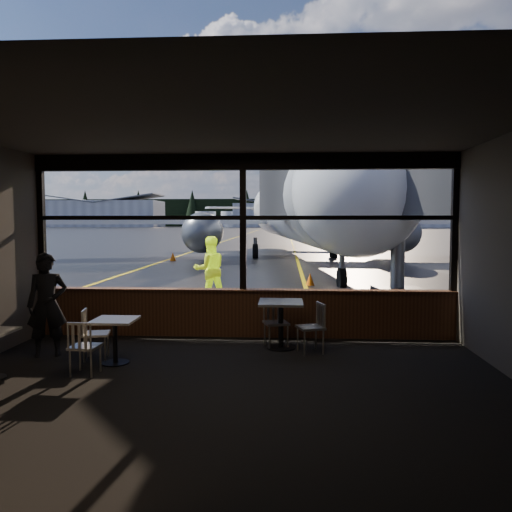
# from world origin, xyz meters

# --- Properties ---
(ground_plane) EXTENTS (520.00, 520.00, 0.00)m
(ground_plane) POSITION_xyz_m (0.00, 120.00, 0.00)
(ground_plane) COLOR black
(ground_plane) RESTS_ON ground
(carpet_floor) EXTENTS (8.00, 6.00, 0.01)m
(carpet_floor) POSITION_xyz_m (0.00, -3.00, 0.01)
(carpet_floor) COLOR black
(carpet_floor) RESTS_ON ground
(ceiling) EXTENTS (8.00, 6.00, 0.04)m
(ceiling) POSITION_xyz_m (0.00, -3.00, 3.50)
(ceiling) COLOR #38332D
(ceiling) RESTS_ON ground
(wall_back) EXTENTS (8.00, 0.04, 3.50)m
(wall_back) POSITION_xyz_m (0.00, -6.00, 1.75)
(wall_back) COLOR #49423A
(wall_back) RESTS_ON ground
(window_sill) EXTENTS (8.00, 0.28, 0.90)m
(window_sill) POSITION_xyz_m (0.00, 0.00, 0.45)
(window_sill) COLOR #4B2816
(window_sill) RESTS_ON ground
(window_header) EXTENTS (8.00, 0.18, 0.30)m
(window_header) POSITION_xyz_m (0.00, 0.00, 3.35)
(window_header) COLOR black
(window_header) RESTS_ON ground
(mullion_left) EXTENTS (0.12, 0.12, 2.60)m
(mullion_left) POSITION_xyz_m (-3.95, 0.00, 2.20)
(mullion_left) COLOR black
(mullion_left) RESTS_ON ground
(mullion_centre) EXTENTS (0.12, 0.12, 2.60)m
(mullion_centre) POSITION_xyz_m (0.00, 0.00, 2.20)
(mullion_centre) COLOR black
(mullion_centre) RESTS_ON ground
(mullion_right) EXTENTS (0.12, 0.12, 2.60)m
(mullion_right) POSITION_xyz_m (3.95, 0.00, 2.20)
(mullion_right) COLOR black
(mullion_right) RESTS_ON ground
(window_transom) EXTENTS (8.00, 0.10, 0.08)m
(window_transom) POSITION_xyz_m (0.00, 0.00, 2.30)
(window_transom) COLOR black
(window_transom) RESTS_ON ground
(airliner) EXTENTS (34.88, 40.47, 11.47)m
(airliner) POSITION_xyz_m (1.47, 19.95, 5.73)
(airliner) COLOR white
(airliner) RESTS_ON ground_plane
(jet_bridge) EXTENTS (8.34, 10.19, 4.45)m
(jet_bridge) POSITION_xyz_m (3.60, 5.50, 2.22)
(jet_bridge) COLOR #2E2E31
(jet_bridge) RESTS_ON ground_plane
(cafe_table_near) EXTENTS (0.76, 0.76, 0.84)m
(cafe_table_near) POSITION_xyz_m (0.73, -0.86, 0.42)
(cafe_table_near) COLOR gray
(cafe_table_near) RESTS_ON carpet_floor
(cafe_table_mid) EXTENTS (0.65, 0.65, 0.71)m
(cafe_table_mid) POSITION_xyz_m (-1.85, -1.94, 0.36)
(cafe_table_mid) COLOR #9B968F
(cafe_table_mid) RESTS_ON carpet_floor
(chair_near_e) EXTENTS (0.59, 0.59, 0.86)m
(chair_near_e) POSITION_xyz_m (1.23, -1.12, 0.43)
(chair_near_e) COLOR #B4AFA3
(chair_near_e) RESTS_ON carpet_floor
(chair_near_n) EXTENTS (0.58, 0.58, 0.85)m
(chair_near_n) POSITION_xyz_m (0.65, -0.76, 0.43)
(chair_near_n) COLOR #AAA599
(chair_near_n) RESTS_ON carpet_floor
(chair_mid_s) EXTENTS (0.47, 0.47, 0.82)m
(chair_mid_s) POSITION_xyz_m (-2.09, -2.52, 0.41)
(chair_mid_s) COLOR #BAB6A8
(chair_mid_s) RESTS_ON carpet_floor
(chair_mid_w) EXTENTS (0.54, 0.54, 0.83)m
(chair_mid_w) POSITION_xyz_m (-2.23, -1.74, 0.42)
(chair_mid_w) COLOR #A9A598
(chair_mid_w) RESTS_ON carpet_floor
(passenger) EXTENTS (0.73, 0.61, 1.72)m
(passenger) POSITION_xyz_m (-3.11, -1.57, 0.86)
(passenger) COLOR black
(passenger) RESTS_ON carpet_floor
(ground_crew) EXTENTS (1.08, 0.97, 1.82)m
(ground_crew) POSITION_xyz_m (-1.26, 4.02, 0.91)
(ground_crew) COLOR #BFF219
(ground_crew) RESTS_ON ground_plane
(cone_nose) EXTENTS (0.31, 0.31, 0.43)m
(cone_nose) POSITION_xyz_m (1.67, 7.87, 0.21)
(cone_nose) COLOR orange
(cone_nose) RESTS_ON ground_plane
(cone_wing) EXTENTS (0.35, 0.35, 0.49)m
(cone_wing) POSITION_xyz_m (-5.54, 18.27, 0.24)
(cone_wing) COLOR #FF6308
(cone_wing) RESTS_ON ground_plane
(hangar_left) EXTENTS (45.00, 18.00, 11.00)m
(hangar_left) POSITION_xyz_m (-70.00, 180.00, 5.50)
(hangar_left) COLOR silver
(hangar_left) RESTS_ON ground_plane
(hangar_mid) EXTENTS (38.00, 15.00, 10.00)m
(hangar_mid) POSITION_xyz_m (0.00, 185.00, 5.00)
(hangar_mid) COLOR silver
(hangar_mid) RESTS_ON ground_plane
(hangar_right) EXTENTS (50.00, 20.00, 12.00)m
(hangar_right) POSITION_xyz_m (60.00, 178.00, 6.00)
(hangar_right) COLOR silver
(hangar_right) RESTS_ON ground_plane
(fuel_tank_a) EXTENTS (8.00, 8.00, 6.00)m
(fuel_tank_a) POSITION_xyz_m (-30.00, 182.00, 3.00)
(fuel_tank_a) COLOR silver
(fuel_tank_a) RESTS_ON ground_plane
(fuel_tank_b) EXTENTS (8.00, 8.00, 6.00)m
(fuel_tank_b) POSITION_xyz_m (-20.00, 182.00, 3.00)
(fuel_tank_b) COLOR silver
(fuel_tank_b) RESTS_ON ground_plane
(fuel_tank_c) EXTENTS (8.00, 8.00, 6.00)m
(fuel_tank_c) POSITION_xyz_m (-10.00, 182.00, 3.00)
(fuel_tank_c) COLOR silver
(fuel_tank_c) RESTS_ON ground_plane
(treeline) EXTENTS (360.00, 3.00, 12.00)m
(treeline) POSITION_xyz_m (0.00, 210.00, 6.00)
(treeline) COLOR black
(treeline) RESTS_ON ground_plane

